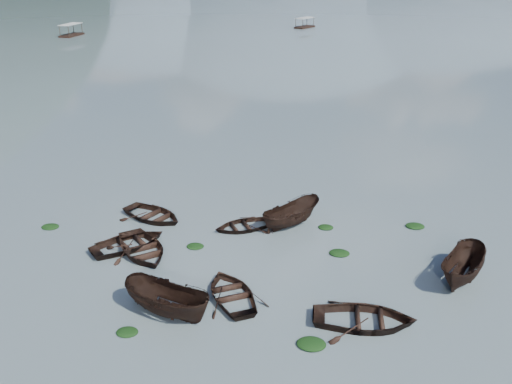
# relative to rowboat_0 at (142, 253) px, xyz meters

# --- Properties ---
(ground_plane) EXTENTS (2400.00, 2400.00, 0.00)m
(ground_plane) POSITION_rel_rowboat_0_xyz_m (6.09, -6.64, 0.00)
(ground_plane) COLOR slate
(rowboat_0) EXTENTS (5.71, 5.99, 1.01)m
(rowboat_0) POSITION_rel_rowboat_0_xyz_m (0.00, 0.00, 0.00)
(rowboat_0) COLOR black
(rowboat_0) RESTS_ON ground
(rowboat_1) EXTENTS (5.60, 5.53, 0.95)m
(rowboat_1) POSITION_rel_rowboat_0_xyz_m (-1.02, 0.60, 0.00)
(rowboat_1) COLOR black
(rowboat_1) RESTS_ON ground
(rowboat_2) EXTENTS (5.35, 3.72, 1.94)m
(rowboat_2) POSITION_rel_rowboat_0_xyz_m (3.17, -5.75, 0.00)
(rowboat_2) COLOR black
(rowboat_2) RESTS_ON ground
(rowboat_3) EXTENTS (4.80, 5.30, 0.90)m
(rowboat_3) POSITION_rel_rowboat_0_xyz_m (6.04, -3.90, 0.00)
(rowboat_3) COLOR black
(rowboat_3) RESTS_ON ground
(rowboat_4) EXTENTS (5.01, 3.62, 1.02)m
(rowboat_4) POSITION_rel_rowboat_0_xyz_m (12.70, -5.35, 0.00)
(rowboat_4) COLOR black
(rowboat_4) RESTS_ON ground
(rowboat_5) EXTENTS (3.83, 5.21, 1.89)m
(rowboat_5) POSITION_rel_rowboat_0_xyz_m (18.13, -0.65, 0.00)
(rowboat_5) COLOR black
(rowboat_5) RESTS_ON ground
(rowboat_6) EXTENTS (5.53, 5.00, 0.94)m
(rowboat_6) POSITION_rel_rowboat_0_xyz_m (-0.75, 4.65, 0.00)
(rowboat_6) COLOR black
(rowboat_6) RESTS_ON ground
(rowboat_7) EXTENTS (4.66, 4.24, 0.79)m
(rowboat_7) POSITION_rel_rowboat_0_xyz_m (5.44, 3.99, 0.00)
(rowboat_7) COLOR black
(rowboat_7) RESTS_ON ground
(rowboat_8) EXTENTS (4.45, 4.60, 1.80)m
(rowboat_8) POSITION_rel_rowboat_0_xyz_m (8.44, 4.85, 0.00)
(rowboat_8) COLOR black
(rowboat_8) RESTS_ON ground
(weed_clump_0) EXTENTS (1.05, 0.86, 0.23)m
(weed_clump_0) POSITION_rel_rowboat_0_xyz_m (1.66, -7.45, 0.00)
(weed_clump_0) COLOR black
(weed_clump_0) RESTS_ON ground
(weed_clump_1) EXTENTS (1.03, 0.82, 0.23)m
(weed_clump_1) POSITION_rel_rowboat_0_xyz_m (4.18, -5.42, 0.00)
(weed_clump_1) COLOR black
(weed_clump_1) RESTS_ON ground
(weed_clump_2) EXTENTS (1.36, 1.09, 0.29)m
(weed_clump_2) POSITION_rel_rowboat_0_xyz_m (10.25, -7.26, 0.00)
(weed_clump_2) COLOR black
(weed_clump_2) RESTS_ON ground
(weed_clump_3) EXTENTS (0.98, 0.83, 0.22)m
(weed_clump_3) POSITION_rel_rowboat_0_xyz_m (10.71, 4.72, 0.00)
(weed_clump_3) COLOR black
(weed_clump_3) RESTS_ON ground
(weed_clump_4) EXTENTS (1.21, 0.96, 0.25)m
(weed_clump_4) POSITION_rel_rowboat_0_xyz_m (11.56, 1.39, 0.00)
(weed_clump_4) COLOR black
(weed_clump_4) RESTS_ON ground
(weed_clump_5) EXTENTS (1.14, 0.92, 0.24)m
(weed_clump_5) POSITION_rel_rowboat_0_xyz_m (-6.93, 2.51, 0.00)
(weed_clump_5) COLOR black
(weed_clump_5) RESTS_ON ground
(weed_clump_6) EXTENTS (1.05, 0.88, 0.22)m
(weed_clump_6) POSITION_rel_rowboat_0_xyz_m (2.94, 1.15, 0.00)
(weed_clump_6) COLOR black
(weed_clump_6) RESTS_ON ground
(weed_clump_7) EXTENTS (1.22, 0.97, 0.27)m
(weed_clump_7) POSITION_rel_rowboat_0_xyz_m (16.43, 5.59, 0.00)
(weed_clump_7) COLOR black
(weed_clump_7) RESTS_ON ground
(pontoon_left) EXTENTS (3.19, 6.27, 2.31)m
(pontoon_left) POSITION_rel_rowboat_0_xyz_m (-42.67, 86.36, 0.00)
(pontoon_left) COLOR black
(pontoon_left) RESTS_ON ground
(pontoon_centre) EXTENTS (4.69, 5.92, 2.11)m
(pontoon_centre) POSITION_rel_rowboat_0_xyz_m (4.32, 105.94, 0.00)
(pontoon_centre) COLOR black
(pontoon_centre) RESTS_ON ground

